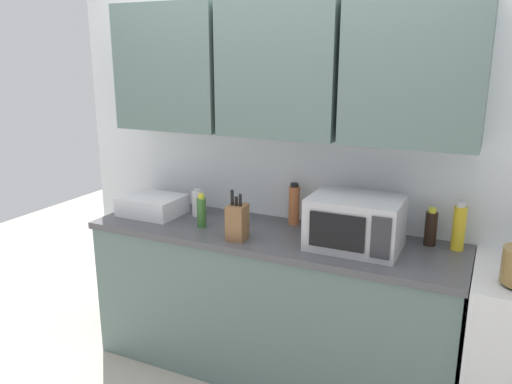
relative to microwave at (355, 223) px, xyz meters
name	(u,v)px	position (x,y,z in m)	size (l,w,h in m)	color
wall_back_with_cabinets	(287,113)	(-0.50, 0.25, 0.53)	(3.06, 0.38, 2.60)	white
counter_run	(270,303)	(-0.50, 0.02, -0.59)	(2.19, 0.63, 0.90)	slate
microwave	(355,223)	(0.00, 0.00, 0.00)	(0.48, 0.37, 0.28)	#B7B7BC
dish_rack	(152,205)	(-1.34, 0.02, -0.08)	(0.38, 0.30, 0.12)	silver
knife_block	(237,222)	(-0.63, -0.16, -0.04)	(0.11, 0.13, 0.29)	brown
bottle_white_jar	(198,203)	(-1.06, 0.12, -0.06)	(0.07, 0.07, 0.18)	white
bottle_soy_dark	(431,228)	(0.36, 0.21, -0.04)	(0.06, 0.06, 0.21)	black
bottle_green_oil	(202,212)	(-0.92, -0.06, -0.04)	(0.06, 0.06, 0.21)	#386B2D
bottle_yellow_mustard	(459,227)	(0.50, 0.20, -0.02)	(0.07, 0.07, 0.26)	gold
bottle_spice_jar	(294,204)	(-0.44, 0.23, -0.02)	(0.07, 0.07, 0.26)	#BC6638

